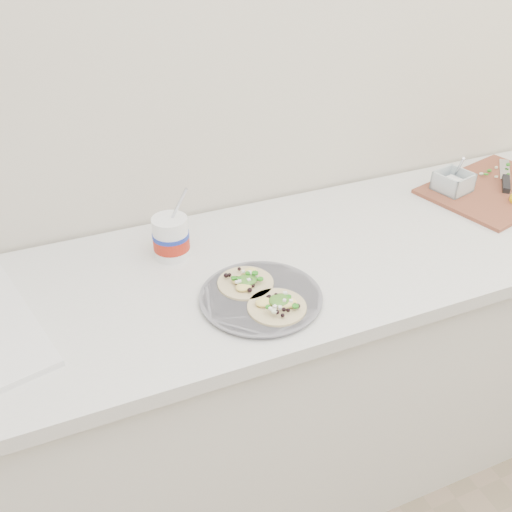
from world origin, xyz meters
name	(u,v)px	position (x,y,z in m)	size (l,w,h in m)	color
counter	(256,382)	(0.00, 1.43, 0.45)	(2.44, 0.66, 0.90)	silver
taco_plate	(261,295)	(-0.05, 1.28, 0.92)	(0.30, 0.30, 0.04)	slate
tub	(172,234)	(-0.19, 1.55, 0.97)	(0.10, 0.10, 0.22)	white
cutboard	(493,186)	(0.87, 1.51, 0.92)	(0.53, 0.43, 0.07)	brown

